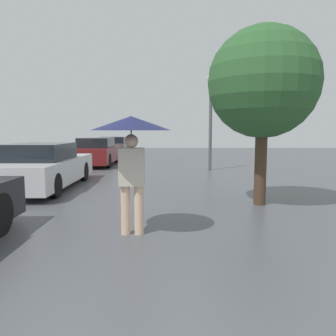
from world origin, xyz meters
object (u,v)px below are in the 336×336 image
tree (263,83)px  street_lamp (211,110)px  parked_car_second (43,167)px  pedestrian (131,136)px  parked_car_farthest (114,147)px  parked_car_third (97,152)px

tree → street_lamp: (-0.24, 6.46, -0.14)m
parked_car_second → tree: 6.29m
parked_car_second → pedestrian: bearing=-55.1°
parked_car_second → tree: tree is taller
parked_car_second → street_lamp: size_ratio=1.17×
parked_car_farthest → tree: tree is taller
parked_car_farthest → parked_car_second: bearing=-90.6°
pedestrian → parked_car_second: bearing=124.9°
parked_car_second → street_lamp: (5.32, 4.33, 1.89)m
parked_car_third → pedestrian: bearing=-75.5°
tree → street_lamp: bearing=92.1°
parked_car_third → parked_car_farthest: size_ratio=1.05×
parked_car_second → parked_car_farthest: bearing=89.4°
parked_car_farthest → tree: (5.44, -14.30, 2.04)m
parked_car_farthest → street_lamp: street_lamp is taller
parked_car_second → parked_car_farthest: parked_car_second is taller
parked_car_third → parked_car_farthest: 5.74m
pedestrian → street_lamp: street_lamp is taller
pedestrian → tree: bearing=38.7°
street_lamp → parked_car_third: bearing=157.8°
pedestrian → street_lamp: (2.37, 8.55, 0.95)m
pedestrian → street_lamp: 8.93m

